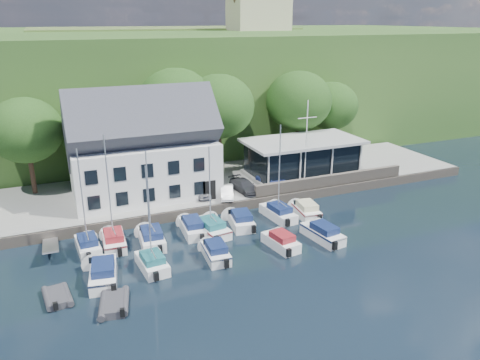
{
  "coord_description": "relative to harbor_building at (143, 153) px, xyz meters",
  "views": [
    {
      "loc": [
        -15.51,
        -28.67,
        18.16
      ],
      "look_at": [
        0.32,
        9.0,
        3.96
      ],
      "focal_mm": 35.0,
      "sensor_mm": 36.0,
      "label": 1
    }
  ],
  "objects": [
    {
      "name": "ground",
      "position": [
        7.0,
        -16.5,
        -5.35
      ],
      "size": [
        180.0,
        180.0,
        0.0
      ],
      "primitive_type": "plane",
      "color": "black",
      "rests_on": "ground"
    },
    {
      "name": "quay",
      "position": [
        7.0,
        1.0,
        -4.85
      ],
      "size": [
        60.0,
        13.0,
        1.0
      ],
      "primitive_type": "cube",
      "color": "gray",
      "rests_on": "ground"
    },
    {
      "name": "quay_face",
      "position": [
        7.0,
        -5.5,
        -4.85
      ],
      "size": [
        60.0,
        0.3,
        1.0
      ],
      "primitive_type": "cube",
      "color": "#6E6458",
      "rests_on": "ground"
    },
    {
      "name": "hillside",
      "position": [
        7.0,
        45.5,
        2.65
      ],
      "size": [
        160.0,
        75.0,
        16.0
      ],
      "primitive_type": "cube",
      "color": "#27491B",
      "rests_on": "ground"
    },
    {
      "name": "field_patch",
      "position": [
        15.0,
        53.5,
        10.8
      ],
      "size": [
        50.0,
        30.0,
        0.3
      ],
      "primitive_type": "cube",
      "color": "#5A6B35",
      "rests_on": "hillside"
    },
    {
      "name": "farmhouse",
      "position": [
        29.0,
        35.5,
        14.75
      ],
      "size": [
        10.4,
        7.0,
        8.2
      ],
      "primitive_type": null,
      "color": "beige",
      "rests_on": "hillside"
    },
    {
      "name": "harbor_building",
      "position": [
        0.0,
        0.0,
        0.0
      ],
      "size": [
        14.4,
        8.2,
        8.7
      ],
      "primitive_type": null,
      "color": "silver",
      "rests_on": "quay"
    },
    {
      "name": "club_pavilion",
      "position": [
        18.0,
        -0.5,
        -2.3
      ],
      "size": [
        13.2,
        7.2,
        4.1
      ],
      "primitive_type": null,
      "color": "black",
      "rests_on": "quay"
    },
    {
      "name": "seawall",
      "position": [
        19.0,
        -5.1,
        -3.75
      ],
      "size": [
        18.0,
        0.5,
        1.2
      ],
      "primitive_type": "cube",
      "color": "#6E6458",
      "rests_on": "quay"
    },
    {
      "name": "gangway",
      "position": [
        -9.5,
        -7.5,
        -5.35
      ],
      "size": [
        1.2,
        6.0,
        1.4
      ],
      "primitive_type": null,
      "color": "silver",
      "rests_on": "ground"
    },
    {
      "name": "car_silver",
      "position": [
        5.0,
        -2.85,
        -3.77
      ],
      "size": [
        1.42,
        3.41,
        1.15
      ],
      "primitive_type": "imported",
      "rotation": [
        0.0,
        0.0,
        -0.02
      ],
      "color": "#AAABAF",
      "rests_on": "quay"
    },
    {
      "name": "car_white",
      "position": [
        7.33,
        -4.03,
        -3.77
      ],
      "size": [
        2.31,
        3.75,
        1.17
      ],
      "primitive_type": "imported",
      "rotation": [
        0.0,
        0.0,
        -0.33
      ],
      "color": "white",
      "rests_on": "quay"
    },
    {
      "name": "car_dgrey",
      "position": [
        9.63,
        -3.21,
        -3.73
      ],
      "size": [
        2.38,
        4.51,
        1.25
      ],
      "primitive_type": "imported",
      "rotation": [
        0.0,
        0.0,
        0.15
      ],
      "color": "#323338",
      "rests_on": "quay"
    },
    {
      "name": "car_blue",
      "position": [
        13.13,
        -2.92,
        -3.71
      ],
      "size": [
        2.27,
        3.98,
        1.28
      ],
      "primitive_type": "imported",
      "rotation": [
        0.0,
        0.0,
        0.22
      ],
      "color": "navy",
      "rests_on": "quay"
    },
    {
      "name": "flagpole",
      "position": [
        16.56,
        -3.62,
        0.23
      ],
      "size": [
        2.2,
        0.2,
        9.16
      ],
      "primitive_type": null,
      "color": "silver",
      "rests_on": "quay"
    },
    {
      "name": "tree_0",
      "position": [
        -10.54,
        4.81,
        0.6
      ],
      "size": [
        7.24,
        7.24,
        9.9
      ],
      "primitive_type": null,
      "color": "#163510",
      "rests_on": "quay"
    },
    {
      "name": "tree_1",
      "position": [
        -4.43,
        5.78,
        0.16
      ],
      "size": [
        6.6,
        6.6,
        9.02
      ],
      "primitive_type": null,
      "color": "#163510",
      "rests_on": "quay"
    },
    {
      "name": "tree_2",
      "position": [
        5.29,
        6.26,
        1.63
      ],
      "size": [
        8.76,
        8.76,
        11.97
      ],
      "primitive_type": null,
      "color": "#163510",
      "rests_on": "quay"
    },
    {
      "name": "tree_3",
      "position": [
        10.02,
        5.12,
        1.26
      ],
      "size": [
        8.21,
        8.21,
        11.23
      ],
      "primitive_type": null,
      "color": "#163510",
      "rests_on": "quay"
    },
    {
      "name": "tree_4",
      "position": [
        20.46,
        5.07,
        1.23
      ],
      "size": [
        8.16,
        8.16,
        11.16
      ],
      "primitive_type": null,
      "color": "#163510",
      "rests_on": "quay"
    },
    {
      "name": "tree_5",
      "position": [
        25.97,
        6.08,
        0.36
      ],
      "size": [
        6.89,
        6.89,
        9.41
      ],
      "primitive_type": null,
      "color": "#163510",
      "rests_on": "quay"
    },
    {
      "name": "boat_r1_0",
      "position": [
        -6.69,
        -8.71,
        -0.86
      ],
      "size": [
        2.13,
        5.43,
        8.97
      ],
      "primitive_type": null,
      "rotation": [
        0.0,
        0.0,
        0.06
      ],
      "color": "white",
      "rests_on": "ground"
    },
    {
      "name": "boat_r1_1",
      "position": [
        -4.6,
        -8.61,
        -0.85
      ],
      "size": [
        2.26,
        5.95,
        9.0
      ],
      "primitive_type": null,
      "rotation": [
        0.0,
        0.0,
        -0.06
      ],
      "color": "white",
      "rests_on": "ground"
    },
    {
      "name": "boat_r1_2",
      "position": [
        -1.59,
        -9.35,
        -0.75
      ],
      "size": [
        2.51,
        6.3,
        9.2
      ],
      "primitive_type": null,
      "rotation": [
        0.0,
        0.0,
        -0.07
      ],
      "color": "white",
      "rests_on": "ground"
    },
    {
      "name": "boat_r1_3",
      "position": [
        2.24,
        -8.56,
        -4.64
      ],
      "size": [
        2.25,
        6.35,
        1.43
      ],
      "primitive_type": null,
      "rotation": [
        0.0,
        0.0,
        -0.07
      ],
      "color": "white",
      "rests_on": "ground"
    },
    {
      "name": "boat_r1_4",
      "position": [
        3.74,
        -9.31,
        -1.02
      ],
      "size": [
        3.02,
        6.71,
        8.67
      ],
      "primitive_type": null,
      "rotation": [
        0.0,
        0.0,
        0.15
      ],
      "color": "white",
      "rests_on": "ground"
    },
    {
      "name": "boat_r1_5",
      "position": [
        6.8,
        -8.9,
        -4.63
      ],
      "size": [
        2.85,
        6.02,
        1.44
      ],
      "primitive_type": null,
      "rotation": [
        0.0,
        0.0,
        -0.15
      ],
      "color": "white",
      "rests_on": "ground"
    },
    {
      "name": "boat_r1_6",
      "position": [
        10.79,
        -8.66,
        -0.95
      ],
      "size": [
        2.54,
        6.4,
        8.81
      ],
      "primitive_type": null,
      "rotation": [
        0.0,
        0.0,
        0.1
      ],
      "color": "white",
      "rests_on": "ground"
    },
    {
      "name": "boat_r1_7",
      "position": [
        13.5,
        -9.18,
        -4.62
      ],
      "size": [
        2.6,
        5.86,
        1.46
      ],
      "primitive_type": null,
      "rotation": [
        0.0,
        0.0,
        -0.12
      ],
      "color": "white",
      "rests_on": "ground"
    },
    {
      "name": "boat_r2_0",
      "position": [
        -6.11,
        -13.74,
        -4.57
      ],
      "size": [
        3.01,
        6.75,
        1.55
      ],
      "primitive_type": null,
      "rotation": [
        0.0,
        0.0,
        -0.15
      ],
      "color": "white",
      "rests_on": "ground"
    },
    {
      "name": "boat_r2_1",
      "position": [
        -2.48,
        -13.53,
        -1.13
      ],
      "size": [
        2.33,
        5.5,
        8.44
      ],
      "primitive_type": null,
      "rotation": [
        0.0,
        0.0,
        0.08
      ],
      "color": "white",
      "rests_on": "ground"
    },
    {
      "name": "boat_r2_2",
      "position": [
        2.56,
        -13.74,
        -4.64
      ],
      "size": [
        2.2,
        5.61,
        1.42
      ],
      "primitive_type": null,
      "rotation": [
        0.0,
        0.0,
        -0.07
      ],
      "color": "white",
      "rests_on": "ground"
    },
    {
      "name": "boat_r2_3",
      "position": [
        8.21,
        -14.16,
        -4.65
      ],
      "size": [
        2.54,
        5.47,
        1.41
      ],
      "primitive_type": null,
      "rotation": [
        0.0,
        0.0,
        0.16
      ],
      "color": "white",
      "rests_on": "ground"
    },
    {
      "name": "boat_r2_4",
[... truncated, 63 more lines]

